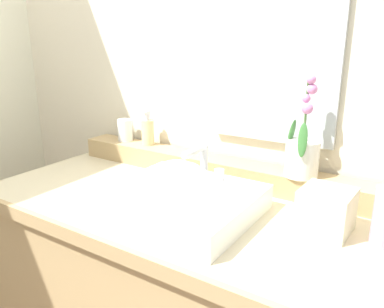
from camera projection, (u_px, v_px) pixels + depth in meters
The scene contains 9 objects.
wall_back at pixel (258, 59), 1.41m from camera, with size 3.20×0.20×2.53m, color silver.
back_ledge at pixel (233, 172), 1.38m from camera, with size 1.37×0.12×0.08m, color tan.
sink_basin at pixel (178, 204), 1.12m from camera, with size 0.42×0.38×0.29m.
soap_bar at pixel (169, 170), 1.26m from camera, with size 0.07×0.04×0.02m, color silver.
potted_plant at pixel (302, 152), 1.20m from camera, with size 0.12×0.12×0.32m.
soap_dispenser at pixel (148, 131), 1.57m from camera, with size 0.05×0.05×0.14m.
tumbler_cup at pixel (125, 130), 1.64m from camera, with size 0.06×0.06×0.09m, color silver.
tissue_box at pixel (326, 211), 1.02m from camera, with size 0.13×0.13×0.12m, color beige.
mirror at pixel (275, 57), 1.26m from camera, with size 0.43×0.02×0.57m, color silver.
Camera 1 is at (0.58, -0.93, 1.33)m, focal length 35.73 mm.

